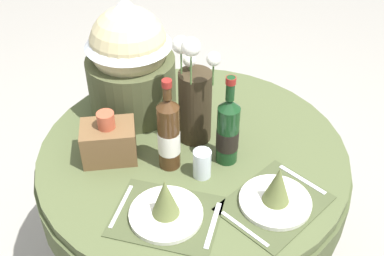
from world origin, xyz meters
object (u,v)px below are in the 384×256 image
object	(u,v)px
wine_bottle_centre	(228,131)
woven_basket_side_left	(109,141)
place_setting_right	(276,194)
flower_vase	(194,99)
gift_tub_back_left	(129,54)
dining_table	(193,174)
place_setting_left	(166,207)
tumbler_near_left	(202,164)
wine_bottle_left	(169,134)

from	to	relation	value
wine_bottle_centre	woven_basket_side_left	size ratio (longest dim) A/B	1.78
place_setting_right	flower_vase	distance (m)	0.46
flower_vase	gift_tub_back_left	bearing A→B (deg)	135.11
dining_table	place_setting_left	size ratio (longest dim) A/B	2.87
tumbler_near_left	gift_tub_back_left	world-z (taller)	gift_tub_back_left
place_setting_right	wine_bottle_centre	size ratio (longest dim) A/B	1.20
dining_table	place_setting_left	bearing A→B (deg)	-112.28
place_setting_left	woven_basket_side_left	bearing A→B (deg)	119.32
place_setting_left	wine_bottle_left	distance (m)	0.27
wine_bottle_left	wine_bottle_centre	xyz separation A→B (m)	(0.21, 0.00, -0.01)
place_setting_right	tumbler_near_left	size ratio (longest dim) A/B	3.97
dining_table	flower_vase	world-z (taller)	flower_vase
wine_bottle_left	wine_bottle_centre	size ratio (longest dim) A/B	1.02
wine_bottle_left	wine_bottle_centre	world-z (taller)	wine_bottle_left
place_setting_left	place_setting_right	xyz separation A→B (m)	(0.36, 0.01, 0.00)
dining_table	place_setting_left	xyz separation A→B (m)	(-0.13, -0.32, 0.18)
flower_vase	tumbler_near_left	bearing A→B (deg)	-90.26
place_setting_right	gift_tub_back_left	distance (m)	0.77
wine_bottle_left	place_setting_left	bearing A→B (deg)	-98.20
tumbler_near_left	woven_basket_side_left	distance (m)	0.35
wine_bottle_centre	gift_tub_back_left	world-z (taller)	gift_tub_back_left
dining_table	flower_vase	size ratio (longest dim) A/B	2.54
place_setting_left	flower_vase	size ratio (longest dim) A/B	0.89
tumbler_near_left	woven_basket_side_left	bearing A→B (deg)	156.15
wine_bottle_left	woven_basket_side_left	distance (m)	0.24
place_setting_left	wine_bottle_left	size ratio (longest dim) A/B	1.14
tumbler_near_left	wine_bottle_left	bearing A→B (deg)	147.18
gift_tub_back_left	dining_table	bearing A→B (deg)	-54.24
dining_table	place_setting_right	distance (m)	0.42
wine_bottle_left	tumbler_near_left	bearing A→B (deg)	-32.82
place_setting_left	flower_vase	world-z (taller)	flower_vase
dining_table	tumbler_near_left	xyz separation A→B (m)	(0.01, -0.14, 0.18)
place_setting_left	place_setting_right	distance (m)	0.36
dining_table	woven_basket_side_left	xyz separation A→B (m)	(-0.31, 0.00, 0.20)
place_setting_left	tumbler_near_left	distance (m)	0.23
flower_vase	wine_bottle_centre	bearing A→B (deg)	-53.88
wine_bottle_left	woven_basket_side_left	world-z (taller)	wine_bottle_left
place_setting_left	wine_bottle_centre	world-z (taller)	wine_bottle_centre
place_setting_right	wine_bottle_left	bearing A→B (deg)	144.14
tumbler_near_left	woven_basket_side_left	world-z (taller)	woven_basket_side_left
dining_table	wine_bottle_left	size ratio (longest dim) A/B	3.27
place_setting_left	wine_bottle_left	bearing A→B (deg)	81.80
wine_bottle_centre	place_setting_right	bearing A→B (deg)	-63.44
dining_table	woven_basket_side_left	size ratio (longest dim) A/B	5.94
tumbler_near_left	gift_tub_back_left	xyz separation A→B (m)	(-0.22, 0.43, 0.20)
wine_bottle_left	woven_basket_side_left	xyz separation A→B (m)	(-0.21, 0.07, -0.07)
tumbler_near_left	woven_basket_side_left	size ratio (longest dim) A/B	0.54
place_setting_left	woven_basket_side_left	size ratio (longest dim) A/B	2.07
flower_vase	wine_bottle_left	xyz separation A→B (m)	(-0.11, -0.14, -0.04)
place_setting_right	gift_tub_back_left	bearing A→B (deg)	126.51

